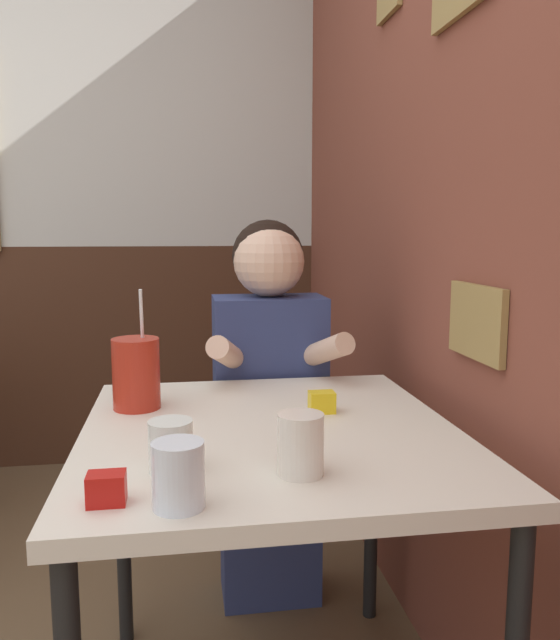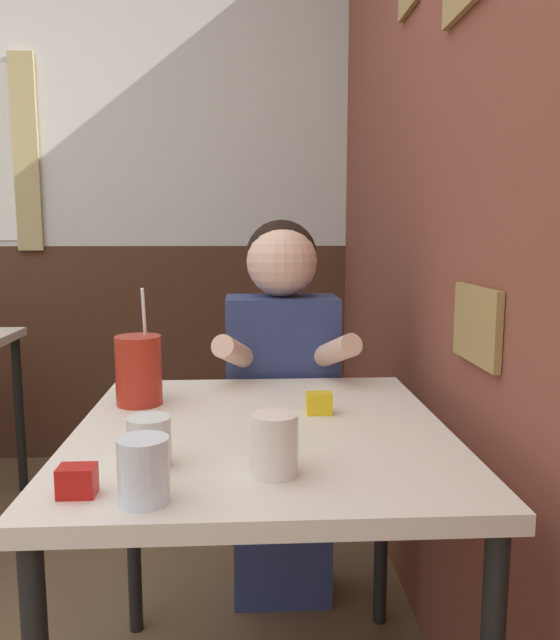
% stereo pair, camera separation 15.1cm
% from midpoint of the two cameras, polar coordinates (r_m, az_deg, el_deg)
% --- Properties ---
extents(brick_wall_right, '(0.08, 4.24, 2.70)m').
position_cam_midpoint_polar(brick_wall_right, '(2.16, 13.84, 12.57)').
color(brick_wall_right, brown).
rests_on(brick_wall_right, ground_plane).
extents(back_wall, '(5.69, 0.09, 2.70)m').
position_cam_midpoint_polar(back_wall, '(3.31, -16.88, 10.92)').
color(back_wall, silver).
rests_on(back_wall, ground_plane).
extents(main_table, '(0.81, 0.90, 0.75)m').
position_cam_midpoint_polar(main_table, '(1.41, 1.49, -12.66)').
color(main_table, beige).
rests_on(main_table, ground_plane).
extents(person_seated, '(0.42, 0.41, 1.21)m').
position_cam_midpoint_polar(person_seated, '(1.96, 2.40, -7.40)').
color(person_seated, navy).
rests_on(person_seated, ground_plane).
extents(cocktail_pitcher, '(0.11, 0.11, 0.29)m').
position_cam_midpoint_polar(cocktail_pitcher, '(1.56, -10.10, -4.56)').
color(cocktail_pitcher, '#B22819').
rests_on(cocktail_pitcher, main_table).
extents(glass_near_pitcher, '(0.08, 0.08, 0.11)m').
position_cam_midpoint_polar(glass_near_pitcher, '(1.02, -8.12, -13.53)').
color(glass_near_pitcher, silver).
rests_on(glass_near_pitcher, main_table).
extents(glass_center, '(0.08, 0.08, 0.09)m').
position_cam_midpoint_polar(glass_center, '(1.16, -8.17, -11.03)').
color(glass_center, silver).
rests_on(glass_center, main_table).
extents(glass_far_side, '(0.08, 0.08, 0.11)m').
position_cam_midpoint_polar(glass_far_side, '(1.11, 3.49, -11.36)').
color(glass_far_side, silver).
rests_on(glass_far_side, main_table).
extents(condiment_ketchup, '(0.06, 0.04, 0.05)m').
position_cam_midpoint_polar(condiment_ketchup, '(1.07, -14.15, -14.16)').
color(condiment_ketchup, '#B7140F').
rests_on(condiment_ketchup, main_table).
extents(condiment_mustard, '(0.06, 0.04, 0.05)m').
position_cam_midpoint_polar(condiment_mustard, '(1.48, 6.53, -7.61)').
color(condiment_mustard, yellow).
rests_on(condiment_mustard, main_table).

